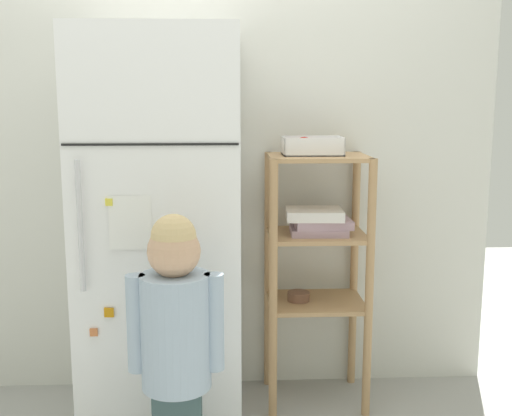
% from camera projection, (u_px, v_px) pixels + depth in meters
% --- Properties ---
extents(kitchen_wall_back, '(2.70, 0.03, 2.13)m').
position_uv_depth(kitchen_wall_back, '(201.00, 164.00, 2.89)').
color(kitchen_wall_back, silver).
rests_on(kitchen_wall_back, ground).
extents(refrigerator, '(0.63, 0.67, 1.63)m').
position_uv_depth(refrigerator, '(162.00, 233.00, 2.58)').
color(refrigerator, white).
rests_on(refrigerator, ground).
extents(child_standing, '(0.32, 0.24, 0.99)m').
position_uv_depth(child_standing, '(176.00, 330.00, 2.08)').
color(child_standing, '#3B5354').
rests_on(child_standing, ground).
extents(pantry_shelf_unit, '(0.44, 0.35, 1.12)m').
position_uv_depth(pantry_shelf_unit, '(317.00, 246.00, 2.76)').
color(pantry_shelf_unit, tan).
rests_on(pantry_shelf_unit, ground).
extents(fruit_bin, '(0.26, 0.17, 0.08)m').
position_uv_depth(fruit_bin, '(309.00, 148.00, 2.69)').
color(fruit_bin, white).
rests_on(fruit_bin, pantry_shelf_unit).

